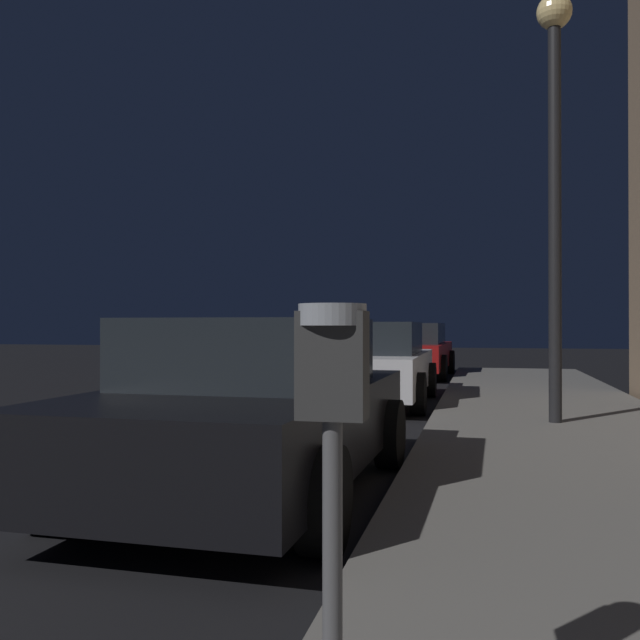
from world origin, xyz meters
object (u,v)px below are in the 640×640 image
street_lamp (555,138)px  car_white (375,364)px  car_black (252,408)px  parking_meter (332,416)px  car_red (412,350)px

street_lamp → car_white: bearing=135.6°
car_black → car_white: same height
parking_meter → street_lamp: street_lamp is taller
car_white → street_lamp: 4.88m
parking_meter → car_red: 16.36m
car_black → car_white: 6.42m
parking_meter → street_lamp: size_ratio=0.24×
car_black → car_white: bearing=90.0°
car_white → car_red: (-0.00, 6.46, 0.01)m
parking_meter → car_black: (-1.43, 3.41, -0.42)m
car_black → street_lamp: 5.55m
car_red → street_lamp: bearing=-73.4°
parking_meter → car_white: size_ratio=0.30×
car_white → street_lamp: street_lamp is taller
car_red → street_lamp: 10.00m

